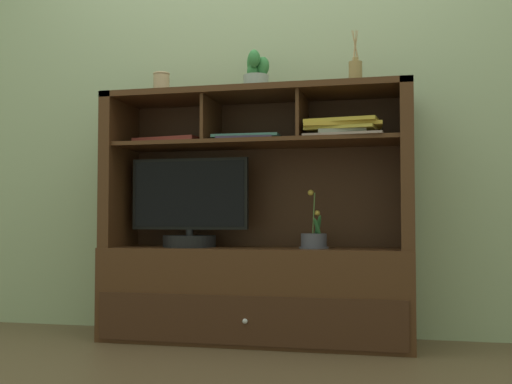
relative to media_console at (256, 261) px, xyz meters
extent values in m
cube|color=brown|center=(0.00, -0.01, -0.40)|extent=(6.00, 6.00, 0.02)
cube|color=#9AAB84|center=(0.00, 0.23, 1.01)|extent=(6.00, 0.02, 2.80)
cube|color=#452714|center=(0.00, -0.01, -0.16)|extent=(1.51, 0.41, 0.46)
cube|color=#392013|center=(0.00, -0.22, -0.26)|extent=(1.45, 0.01, 0.22)
sphere|color=silver|center=(0.00, -0.23, -0.26)|extent=(0.02, 0.02, 0.02)
cube|color=#452714|center=(-0.73, -0.01, 0.45)|extent=(0.06, 0.38, 0.78)
cube|color=#452714|center=(0.73, -0.01, 0.45)|extent=(0.06, 0.38, 0.78)
cube|color=#392013|center=(0.00, 0.17, 0.44)|extent=(1.45, 0.02, 0.75)
cube|color=#452714|center=(0.00, -0.01, 0.83)|extent=(1.51, 0.38, 0.03)
cube|color=#452714|center=(0.00, -0.01, 0.58)|extent=(1.39, 0.34, 0.02)
cube|color=#452714|center=(-0.23, -0.01, 0.70)|extent=(0.02, 0.32, 0.22)
cube|color=#452714|center=(0.23, -0.01, 0.70)|extent=(0.02, 0.32, 0.22)
cylinder|color=black|center=(-0.34, -0.02, 0.09)|extent=(0.27, 0.27, 0.06)
cylinder|color=black|center=(-0.34, -0.02, 0.14)|extent=(0.04, 0.04, 0.03)
cube|color=black|center=(-0.34, -0.02, 0.33)|extent=(0.60, 0.03, 0.36)
cube|color=black|center=(-0.34, -0.04, 0.33)|extent=(0.57, 0.00, 0.33)
cylinder|color=#454452|center=(0.29, -0.03, 0.10)|extent=(0.12, 0.12, 0.07)
cylinder|color=#454452|center=(0.29, -0.03, 0.07)|extent=(0.14, 0.14, 0.01)
cylinder|color=#4C6B38|center=(0.29, -0.03, 0.23)|extent=(0.02, 0.01, 0.20)
sphere|color=gold|center=(0.30, -0.01, 0.23)|extent=(0.03, 0.03, 0.03)
sphere|color=gold|center=(0.27, -0.02, 0.33)|extent=(0.03, 0.03, 0.03)
ellipsoid|color=#2D6634|center=(0.31, -0.04, 0.17)|extent=(0.05, 0.06, 0.09)
ellipsoid|color=#2D6634|center=(0.31, -0.02, 0.17)|extent=(0.06, 0.08, 0.12)
cube|color=#372C48|center=(-0.04, -0.04, 0.59)|extent=(0.29, 0.28, 0.01)
cube|color=#407167|center=(-0.03, -0.05, 0.61)|extent=(0.33, 0.18, 0.01)
cube|color=#9F3C2A|center=(-0.47, 0.01, 0.60)|extent=(0.28, 0.20, 0.01)
cube|color=#9F3A33|center=(-0.47, 0.03, 0.61)|extent=(0.37, 0.22, 0.02)
cube|color=gray|center=(0.45, -0.05, 0.60)|extent=(0.38, 0.28, 0.01)
cube|color=gray|center=(0.43, -0.06, 0.61)|extent=(0.24, 0.23, 0.02)
cube|color=gold|center=(0.43, -0.05, 0.63)|extent=(0.35, 0.28, 0.01)
cube|color=gold|center=(0.44, -0.06, 0.64)|extent=(0.37, 0.25, 0.02)
cube|color=gold|center=(0.44, -0.06, 0.66)|extent=(0.36, 0.29, 0.02)
cylinder|color=olive|center=(0.49, -0.03, 0.90)|extent=(0.06, 0.06, 0.11)
cylinder|color=olive|center=(0.49, -0.03, 0.97)|extent=(0.03, 0.03, 0.02)
cylinder|color=tan|center=(0.50, -0.03, 1.03)|extent=(0.00, 0.03, 0.15)
cylinder|color=tan|center=(0.49, -0.03, 1.03)|extent=(0.02, 0.02, 0.15)
cylinder|color=tan|center=(0.49, -0.03, 1.03)|extent=(0.02, 0.01, 0.15)
cylinder|color=tan|center=(0.49, -0.03, 1.03)|extent=(0.02, 0.03, 0.15)
cylinder|color=tan|center=(0.49, -0.03, 1.03)|extent=(0.01, 0.02, 0.15)
cylinder|color=tan|center=(0.49, -0.03, 1.03)|extent=(0.03, 0.01, 0.15)
cylinder|color=tan|center=(0.49, -0.03, 1.03)|extent=(0.03, 0.03, 0.15)
cylinder|color=gray|center=(0.00, -0.01, 0.88)|extent=(0.13, 0.13, 0.08)
cylinder|color=gray|center=(0.00, -0.01, 0.84)|extent=(0.14, 0.14, 0.01)
ellipsoid|color=#31773C|center=(0.04, -0.01, 0.97)|extent=(0.06, 0.06, 0.09)
ellipsoid|color=#31773C|center=(0.01, 0.01, 0.98)|extent=(0.08, 0.06, 0.08)
ellipsoid|color=#31773C|center=(-0.01, 0.01, 0.99)|extent=(0.07, 0.06, 0.14)
ellipsoid|color=#31773C|center=(-0.02, -0.01, 0.94)|extent=(0.06, 0.05, 0.06)
ellipsoid|color=#31773C|center=(0.00, -0.05, 1.00)|extent=(0.06, 0.06, 0.09)
cylinder|color=tan|center=(-0.49, -0.03, 0.89)|extent=(0.08, 0.08, 0.10)
torus|color=tan|center=(-0.49, -0.03, 0.95)|extent=(0.09, 0.09, 0.01)
camera|label=1|loc=(0.69, -3.01, 0.20)|focal=43.91mm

